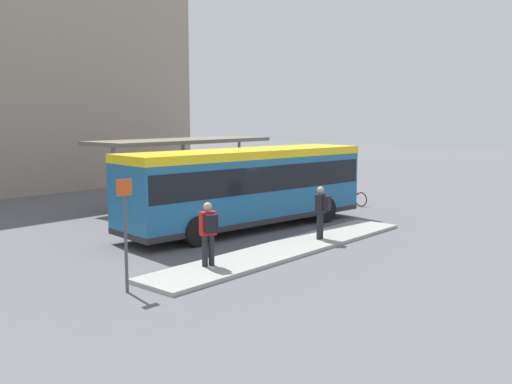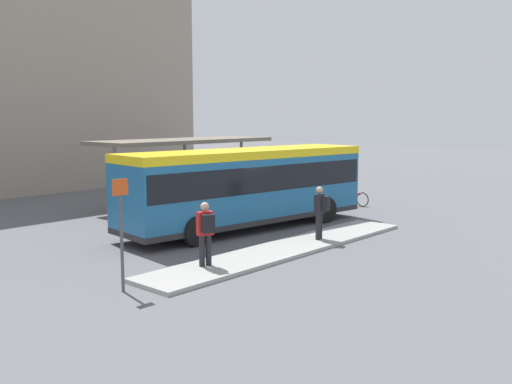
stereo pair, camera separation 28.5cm
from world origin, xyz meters
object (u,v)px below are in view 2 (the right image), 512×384
Objects in this scene: city_bus at (247,183)px; bicycle_red at (355,198)px; pedestrian_companion at (321,209)px; platform_sign at (121,230)px; potted_planter_near_shelter at (273,188)px; pedestrian_waiting at (206,230)px; bicycle_yellow at (332,195)px; potted_planter_far_side at (206,198)px; bicycle_orange at (341,197)px.

bicycle_red is (7.64, -0.01, -1.43)m from city_bus.
pedestrian_companion is 0.65× the size of platform_sign.
potted_planter_near_shelter is (5.88, 7.05, -0.43)m from pedestrian_companion.
pedestrian_companion is 9.19m from potted_planter_near_shelter.
pedestrian_waiting is at bearing 69.92° from pedestrian_companion.
potted_planter_near_shelter is at bearing 36.55° from bicycle_yellow.
potted_planter_near_shelter is at bearing 38.10° from city_bus.
potted_planter_near_shelter is 1.22× the size of potted_planter_far_side.
potted_planter_near_shelter is 0.51× the size of platform_sign.
pedestrian_waiting is 12.83m from potted_planter_near_shelter.
potted_planter_near_shelter is at bearing 25.97° from platform_sign.
pedestrian_waiting is 0.65× the size of platform_sign.
potted_planter_near_shelter is at bearing -38.02° from pedestrian_waiting.
pedestrian_companion is 7.88m from potted_planter_far_side.
bicycle_red is 1.15× the size of potted_planter_near_shelter.
bicycle_orange is at bearing -58.53° from potted_planter_near_shelter.
city_bus is 6.82m from potted_planter_near_shelter.
city_bus reaches higher than bicycle_yellow.
potted_planter_far_side is at bearing -120.60° from bicycle_orange.
platform_sign reaches higher than pedestrian_waiting.
bicycle_red is 7.26m from potted_planter_far_side.
bicycle_orange reaches higher than bicycle_red.
bicycle_orange is 6.77m from potted_planter_far_side.
potted_planter_near_shelter is at bearing -147.55° from bicycle_red.
bicycle_yellow reaches higher than bicycle_red.
pedestrian_waiting is at bearing -141.66° from city_bus.
pedestrian_waiting is at bearing -71.75° from bicycle_red.
potted_planter_near_shelter reaches higher than potted_planter_far_side.
city_bus is at bearing -148.48° from potted_planter_near_shelter.
bicycle_orange is 15.89m from platform_sign.
potted_planter_far_side is 12.05m from platform_sign.
platform_sign is at bearing -74.42° from bicycle_red.
potted_planter_far_side is at bearing 74.34° from city_bus.
city_bus is at bearing -85.82° from bicycle_red.
pedestrian_companion is 8.57m from bicycle_red.
bicycle_red is at bearing 171.73° from bicycle_yellow.
pedestrian_waiting is at bearing -1.77° from platform_sign.
potted_planter_far_side is 0.42× the size of platform_sign.
pedestrian_companion is at bearing -85.56° from city_bus.
platform_sign reaches higher than bicycle_orange.
city_bus is at bearing -18.59° from pedestrian_companion.
bicycle_orange is at bearing 157.26° from bicycle_yellow.
bicycle_orange is at bearing 13.82° from platform_sign.
city_bus is 6.37× the size of bicycle_yellow.
potted_planter_near_shelter reaches higher than bicycle_yellow.
bicycle_orange is (7.50, 0.67, -1.40)m from city_bus.
city_bus is 8.49m from platform_sign.
city_bus is 6.12m from pedestrian_waiting.
potted_planter_near_shelter reaches higher than bicycle_orange.
pedestrian_waiting is 13.27m from bicycle_orange.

